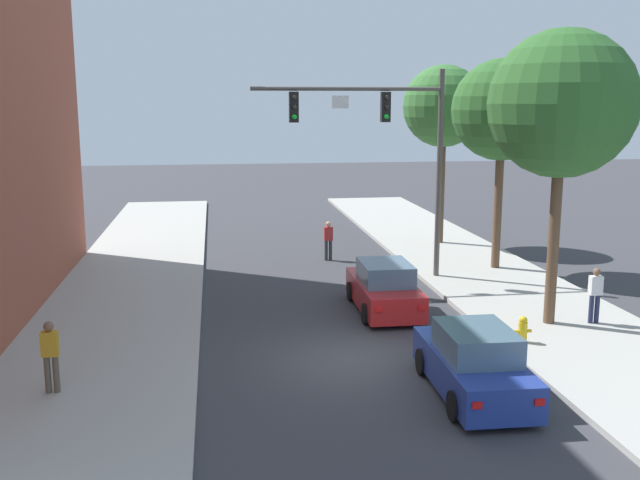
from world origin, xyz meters
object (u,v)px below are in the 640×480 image
object	(u,v)px
car_following_blue	(474,364)
street_tree_second	(502,111)
pedestrian_sidewalk_right_walker	(595,293)
fire_hydrant	(523,329)
pedestrian_sidewalk_left_walker	(50,353)
street_tree_third	(444,107)
street_tree_nearest	(562,105)
pedestrian_crossing_road	(328,239)
car_lead_red	(384,289)
traffic_signal_mast	(387,135)

from	to	relation	value
car_following_blue	street_tree_second	size ratio (longest dim) A/B	0.54
pedestrian_sidewalk_right_walker	fire_hydrant	bearing A→B (deg)	-154.42
pedestrian_sidewalk_left_walker	street_tree_third	size ratio (longest dim) A/B	0.21
fire_hydrant	street_tree_third	bearing A→B (deg)	81.41
pedestrian_sidewalk_right_walker	street_tree_nearest	bearing A→B (deg)	170.28
pedestrian_crossing_road	street_tree_nearest	bearing A→B (deg)	-63.52
fire_hydrant	street_tree_nearest	distance (m)	6.30
pedestrian_crossing_road	car_lead_red	bearing A→B (deg)	-85.73
car_lead_red	street_tree_nearest	world-z (taller)	street_tree_nearest
car_lead_red	street_tree_third	xyz separation A→B (m)	(4.99, 10.02, 5.56)
pedestrian_sidewalk_left_walker	street_tree_third	world-z (taller)	street_tree_third
car_following_blue	street_tree_third	bearing A→B (deg)	74.85
street_tree_nearest	street_tree_third	distance (m)	12.36
pedestrian_sidewalk_right_walker	street_tree_second	distance (m)	8.92
car_lead_red	fire_hydrant	bearing A→B (deg)	-53.25
car_lead_red	pedestrian_sidewalk_right_walker	size ratio (longest dim) A/B	2.60
traffic_signal_mast	pedestrian_sidewalk_left_walker	world-z (taller)	traffic_signal_mast
car_lead_red	street_tree_second	bearing A→B (deg)	40.46
pedestrian_sidewalk_right_walker	street_tree_third	distance (m)	13.62
fire_hydrant	street_tree_second	world-z (taller)	street_tree_second
pedestrian_sidewalk_left_walker	fire_hydrant	world-z (taller)	pedestrian_sidewalk_left_walker
street_tree_third	pedestrian_sidewalk_right_walker	bearing A→B (deg)	-86.93
car_following_blue	fire_hydrant	size ratio (longest dim) A/B	5.94
car_following_blue	pedestrian_sidewalk_right_walker	world-z (taller)	pedestrian_sidewalk_right_walker
car_lead_red	pedestrian_sidewalk_left_walker	distance (m)	10.50
car_lead_red	pedestrian_sidewalk_left_walker	size ratio (longest dim) A/B	2.60
street_tree_second	car_lead_red	bearing A→B (deg)	-139.54
car_following_blue	pedestrian_crossing_road	size ratio (longest dim) A/B	2.61
car_following_blue	pedestrian_crossing_road	bearing A→B (deg)	94.08
traffic_signal_mast	street_tree_second	distance (m)	4.81
pedestrian_sidewalk_left_walker	street_tree_second	world-z (taller)	street_tree_second
pedestrian_sidewalk_right_walker	street_tree_nearest	xyz separation A→B (m)	(-1.27, 0.22, 5.36)
car_lead_red	street_tree_nearest	distance (m)	7.57
car_lead_red	street_tree_nearest	bearing A→B (deg)	-27.95
car_lead_red	pedestrian_crossing_road	size ratio (longest dim) A/B	2.60
pedestrian_sidewalk_left_walker	pedestrian_sidewalk_right_walker	xyz separation A→B (m)	(14.54, 3.05, 0.00)
traffic_signal_mast	pedestrian_crossing_road	bearing A→B (deg)	111.41
fire_hydrant	traffic_signal_mast	bearing A→B (deg)	104.32
car_lead_red	pedestrian_sidewalk_left_walker	world-z (taller)	pedestrian_sidewalk_left_walker
traffic_signal_mast	pedestrian_sidewalk_right_walker	bearing A→B (deg)	-53.28
car_following_blue	street_tree_second	world-z (taller)	street_tree_second
street_tree_second	street_tree_third	bearing A→B (deg)	96.34
street_tree_third	fire_hydrant	bearing A→B (deg)	-98.59
street_tree_nearest	car_following_blue	bearing A→B (deg)	-131.73
traffic_signal_mast	street_tree_third	world-z (taller)	street_tree_third
street_tree_nearest	street_tree_second	distance (m)	7.19
pedestrian_sidewalk_left_walker	pedestrian_crossing_road	size ratio (longest dim) A/B	1.00
car_lead_red	fire_hydrant	world-z (taller)	car_lead_red
pedestrian_crossing_road	fire_hydrant	size ratio (longest dim) A/B	2.28
street_tree_second	street_tree_third	world-z (taller)	street_tree_third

